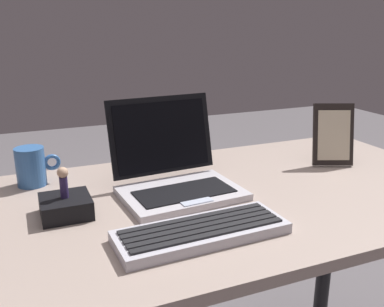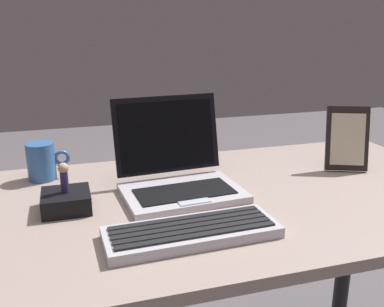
# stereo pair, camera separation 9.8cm
# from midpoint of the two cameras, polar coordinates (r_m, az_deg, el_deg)

# --- Properties ---
(desk) EXTENTS (1.50, 0.70, 0.74)m
(desk) POSITION_cam_midpoint_polar(r_m,az_deg,el_deg) (1.07, 2.72, -11.45)
(desk) COLOR gray
(desk) RESTS_ON ground
(laptop_front) EXTENTS (0.30, 0.26, 0.22)m
(laptop_front) POSITION_cam_midpoint_polar(r_m,az_deg,el_deg) (1.05, 0.70, -2.71)
(laptop_front) COLOR #BEBAC1
(laptop_front) RESTS_ON desk
(external_keyboard) EXTENTS (0.35, 0.13, 0.03)m
(external_keyboard) POSITION_cam_midpoint_polar(r_m,az_deg,el_deg) (0.85, 3.35, -10.47)
(external_keyboard) COLOR #BAB8C3
(external_keyboard) RESTS_ON desk
(photo_frame) EXTENTS (0.13, 0.09, 0.18)m
(photo_frame) POSITION_cam_midpoint_polar(r_m,az_deg,el_deg) (1.29, 22.08, 1.75)
(photo_frame) COLOR black
(photo_frame) RESTS_ON desk
(figurine_stand) EXTENTS (0.11, 0.11, 0.04)m
(figurine_stand) POSITION_cam_midpoint_polar(r_m,az_deg,el_deg) (0.99, -13.75, -6.24)
(figurine_stand) COLOR black
(figurine_stand) RESTS_ON desk
(figurine) EXTENTS (0.02, 0.02, 0.07)m
(figurine) POSITION_cam_midpoint_polar(r_m,az_deg,el_deg) (0.96, -14.00, -2.91)
(figurine) COLOR #2F2351
(figurine) RESTS_ON figurine_stand
(coffee_mug) EXTENTS (0.11, 0.07, 0.10)m
(coffee_mug) POSITION_cam_midpoint_polar(r_m,az_deg,el_deg) (1.19, -17.22, -1.04)
(coffee_mug) COLOR #3464A4
(coffee_mug) RESTS_ON desk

